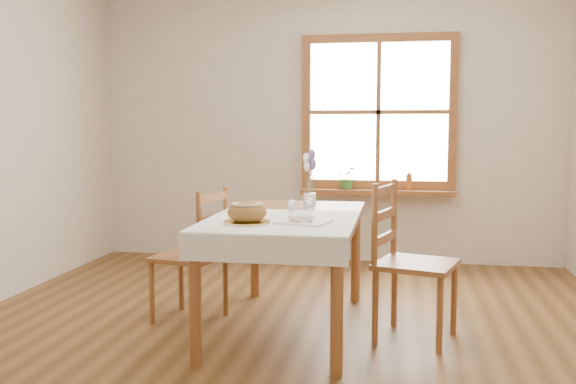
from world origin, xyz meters
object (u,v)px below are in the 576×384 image
(chair_left, at_px, (189,255))
(bread_plate, at_px, (247,222))
(flower_vase, at_px, (310,201))
(dining_table, at_px, (288,228))
(chair_right, at_px, (416,262))

(chair_left, height_order, bread_plate, chair_left)
(bread_plate, relative_size, flower_vase, 2.78)
(chair_left, relative_size, bread_plate, 3.39)
(dining_table, xyz_separation_m, flower_vase, (0.09, 0.37, 0.13))
(chair_right, distance_m, bread_plate, 1.09)
(chair_left, bearing_deg, flower_vase, 124.35)
(chair_left, height_order, flower_vase, chair_left)
(dining_table, relative_size, chair_right, 1.63)
(chair_left, distance_m, flower_vase, 0.91)
(bread_plate, bearing_deg, dining_table, 70.21)
(bread_plate, height_order, flower_vase, flower_vase)
(chair_left, xyz_separation_m, chair_right, (1.51, -0.14, 0.04))
(dining_table, bearing_deg, chair_right, -5.26)
(flower_vase, bearing_deg, chair_right, -31.70)
(dining_table, height_order, chair_left, chair_left)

